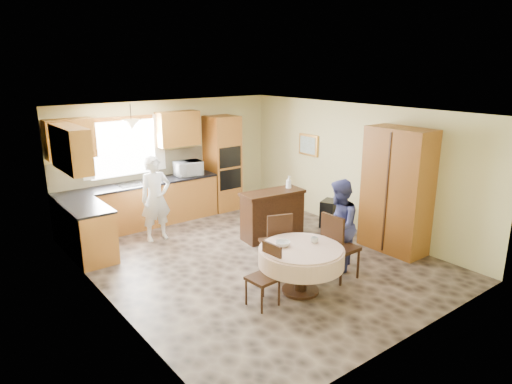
{
  "coord_description": "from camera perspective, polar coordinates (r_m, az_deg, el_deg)",
  "views": [
    {
      "loc": [
        -4.38,
        -5.73,
        3.22
      ],
      "look_at": [
        0.26,
        0.3,
        1.07
      ],
      "focal_mm": 32.0,
      "sensor_mm": 36.0,
      "label": 1
    }
  ],
  "objects": [
    {
      "name": "floor",
      "position": [
        7.9,
        -0.19,
        -8.31
      ],
      "size": [
        5.0,
        6.0,
        0.01
      ],
      "primitive_type": "cube",
      "color": "#715E4F",
      "rests_on": "ground"
    },
    {
      "name": "ceiling",
      "position": [
        7.25,
        -0.21,
        10.03
      ],
      "size": [
        5.0,
        6.0,
        0.01
      ],
      "primitive_type": "cube",
      "color": "white",
      "rests_on": "wall_back"
    },
    {
      "name": "wall_back",
      "position": [
        9.97,
        -10.75,
        4.06
      ],
      "size": [
        5.0,
        0.02,
        2.5
      ],
      "primitive_type": "cube",
      "color": "#D1C986",
      "rests_on": "floor"
    },
    {
      "name": "wall_front",
      "position": [
        5.53,
        19.15,
        -6.08
      ],
      "size": [
        5.0,
        0.02,
        2.5
      ],
      "primitive_type": "cube",
      "color": "#D1C986",
      "rests_on": "floor"
    },
    {
      "name": "wall_left",
      "position": [
        6.35,
        -18.47,
        -3.19
      ],
      "size": [
        0.02,
        6.0,
        2.5
      ],
      "primitive_type": "cube",
      "color": "#D1C986",
      "rests_on": "floor"
    },
    {
      "name": "wall_right",
      "position": [
        9.17,
        12.33,
        2.96
      ],
      "size": [
        0.02,
        6.0,
        2.5
      ],
      "primitive_type": "cube",
      "color": "#D1C986",
      "rests_on": "floor"
    },
    {
      "name": "window",
      "position": [
        9.49,
        -16.2,
        5.28
      ],
      "size": [
        1.4,
        0.03,
        1.1
      ],
      "primitive_type": "cube",
      "color": "white",
      "rests_on": "wall_back"
    },
    {
      "name": "curtain_left",
      "position": [
        9.19,
        -20.45,
        4.91
      ],
      "size": [
        0.22,
        0.02,
        1.15
      ],
      "primitive_type": "cube",
      "color": "white",
      "rests_on": "wall_back"
    },
    {
      "name": "curtain_right",
      "position": [
        9.73,
        -12.0,
        6.11
      ],
      "size": [
        0.22,
        0.02,
        1.15
      ],
      "primitive_type": "cube",
      "color": "white",
      "rests_on": "wall_back"
    },
    {
      "name": "base_cab_back",
      "position": [
        9.56,
        -14.22,
        -1.67
      ],
      "size": [
        3.3,
        0.6,
        0.88
      ],
      "primitive_type": "cube",
      "color": "#CC8236",
      "rests_on": "floor"
    },
    {
      "name": "counter_back",
      "position": [
        9.43,
        -14.4,
        1.0
      ],
      "size": [
        3.3,
        0.64,
        0.04
      ],
      "primitive_type": "cube",
      "color": "black",
      "rests_on": "base_cab_back"
    },
    {
      "name": "base_cab_left",
      "position": [
        8.32,
        -20.23,
        -4.8
      ],
      "size": [
        0.6,
        1.2,
        0.88
      ],
      "primitive_type": "cube",
      "color": "#CC8236",
      "rests_on": "floor"
    },
    {
      "name": "counter_left",
      "position": [
        8.18,
        -20.53,
        -1.77
      ],
      "size": [
        0.64,
        1.2,
        0.04
      ],
      "primitive_type": "cube",
      "color": "black",
      "rests_on": "base_cab_left"
    },
    {
      "name": "backsplash",
      "position": [
        9.63,
        -15.21,
        2.95
      ],
      "size": [
        3.3,
        0.02,
        0.55
      ],
      "primitive_type": "cube",
      "color": "#CABE8E",
      "rests_on": "wall_back"
    },
    {
      "name": "wall_cab_left",
      "position": [
        8.98,
        -22.25,
        6.18
      ],
      "size": [
        0.85,
        0.33,
        0.72
      ],
      "primitive_type": "cube",
      "color": "#B4722D",
      "rests_on": "wall_back"
    },
    {
      "name": "wall_cab_right",
      "position": [
        9.78,
        -9.72,
        7.82
      ],
      "size": [
        0.9,
        0.33,
        0.72
      ],
      "primitive_type": "cube",
      "color": "#B4722D",
      "rests_on": "wall_back"
    },
    {
      "name": "wall_cab_side",
      "position": [
        7.92,
        -22.16,
        5.05
      ],
      "size": [
        0.33,
        1.2,
        0.72
      ],
      "primitive_type": "cube",
      "color": "#B4722D",
      "rests_on": "wall_left"
    },
    {
      "name": "oven_tower",
      "position": [
        10.31,
        -4.21,
        3.6
      ],
      "size": [
        0.66,
        0.62,
        2.12
      ],
      "primitive_type": "cube",
      "color": "#CC8236",
      "rests_on": "floor"
    },
    {
      "name": "oven_upper",
      "position": [
        10.01,
        -3.23,
        4.36
      ],
      "size": [
        0.56,
        0.01,
        0.45
      ],
      "primitive_type": "cube",
      "color": "black",
      "rests_on": "oven_tower"
    },
    {
      "name": "oven_lower",
      "position": [
        10.12,
        -3.19,
        1.59
      ],
      "size": [
        0.56,
        0.01,
        0.45
      ],
      "primitive_type": "cube",
      "color": "black",
      "rests_on": "oven_tower"
    },
    {
      "name": "pendant",
      "position": [
        8.97,
        -15.3,
        8.14
      ],
      "size": [
        0.36,
        0.36,
        0.18
      ],
      "primitive_type": "cone",
      "rotation": [
        3.14,
        0.0,
        0.0
      ],
      "color": "beige",
      "rests_on": "ceiling"
    },
    {
      "name": "sideboard",
      "position": [
        8.67,
        2.04,
        -3.03
      ],
      "size": [
        1.26,
        0.63,
        0.86
      ],
      "primitive_type": "cube",
      "rotation": [
        0.0,
        0.0,
        -0.11
      ],
      "color": "#361C0E",
      "rests_on": "floor"
    },
    {
      "name": "space_heater",
      "position": [
        9.44,
        9.15,
        -2.65
      ],
      "size": [
        0.48,
        0.41,
        0.55
      ],
      "primitive_type": "cube",
      "rotation": [
        0.0,
        0.0,
        0.4
      ],
      "color": "black",
      "rests_on": "floor"
    },
    {
      "name": "cupboard",
      "position": [
        8.3,
        17.19,
        0.17
      ],
      "size": [
        0.57,
        1.15,
        2.19
      ],
      "primitive_type": "cube",
      "color": "#CC8236",
      "rests_on": "floor"
    },
    {
      "name": "dining_table",
      "position": [
        6.64,
        5.67,
        -8.12
      ],
      "size": [
        1.23,
        1.23,
        0.7
      ],
      "color": "#361C0E",
      "rests_on": "floor"
    },
    {
      "name": "chair_left",
      "position": [
        6.33,
        1.31,
        -9.95
      ],
      "size": [
        0.4,
        0.4,
        0.86
      ],
      "rotation": [
        0.0,
        0.0,
        -1.49
      ],
      "color": "#361C0E",
      "rests_on": "floor"
    },
    {
      "name": "chair_back",
      "position": [
        7.24,
        2.66,
        -5.93
      ],
      "size": [
        0.55,
        0.55,
        1.0
      ],
      "rotation": [
        0.0,
        0.0,
        2.79
      ],
      "color": "#361C0E",
      "rests_on": "floor"
    },
    {
      "name": "chair_right",
      "position": [
        7.08,
        10.11,
        -6.36
      ],
      "size": [
        0.46,
        0.46,
        1.06
      ],
      "rotation": [
        0.0,
        0.0,
        1.58
      ],
      "color": "#361C0E",
      "rests_on": "floor"
    },
    {
      "name": "framed_picture",
      "position": [
        9.96,
        6.58,
        5.86
      ],
      "size": [
        0.06,
        0.55,
        0.46
      ],
      "color": "gold",
      "rests_on": "wall_right"
    },
    {
      "name": "microwave",
      "position": [
        9.82,
        -8.47,
        2.94
      ],
      "size": [
        0.59,
        0.43,
        0.31
      ],
      "primitive_type": "imported",
      "rotation": [
        0.0,
        0.0,
        -0.09
      ],
      "color": "silver",
      "rests_on": "counter_back"
    },
    {
      "name": "person_sink",
      "position": [
        8.68,
        -12.43,
        -0.8
      ],
      "size": [
        0.61,
        0.42,
        1.61
      ],
      "primitive_type": "imported",
      "rotation": [
        0.0,
        0.0,
        -0.05
      ],
      "color": "silver",
      "rests_on": "floor"
    },
    {
      "name": "person_dining",
      "position": [
        7.35,
        10.28,
        -4.19
      ],
      "size": [
        0.92,
        0.88,
        1.5
      ],
      "primitive_type": "imported",
      "rotation": [
        0.0,
        0.0,
        3.73
      ],
      "color": "navy",
      "rests_on": "floor"
    },
    {
      "name": "bowl_sideboard",
      "position": [
        8.3,
        -0.01,
        -0.57
      ],
      "size": [
        0.28,
        0.28,
        0.05
      ],
      "primitive_type": "imported",
      "rotation": [
        0.0,
        0.0,
        0.42
      ],
      "color": "#B2B2B2",
      "rests_on": "sideboard"
    },
    {
      "name": "bottle_sideboard",
      "position": [
        8.75,
        4.1,
        1.08
      ],
      "size": [
        0.13,
        0.13,
        0.29
      ],
      "primitive_type": "imported",
      "rotation": [
        0.0,
        0.0,
        0.22
      ],
      "color": "silver",
      "rests_on": "sideboard"
    },
    {
      "name": "cup_table",
      "position": [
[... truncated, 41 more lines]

